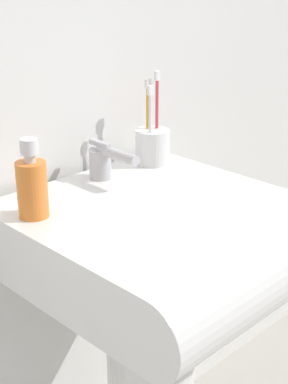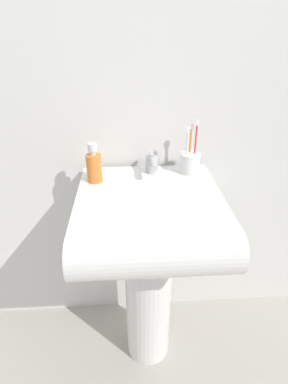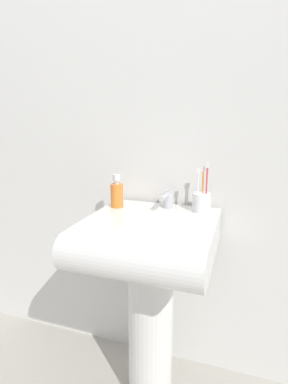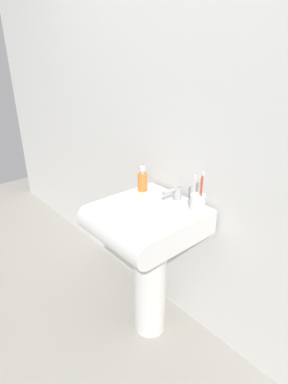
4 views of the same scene
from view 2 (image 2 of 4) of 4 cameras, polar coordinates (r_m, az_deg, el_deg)
name	(u,v)px [view 2 (image 2 of 4)]	position (r m, az deg, el deg)	size (l,w,h in m)	color
ground_plane	(148,346)	(1.58, 0.72, -27.24)	(6.00, 6.00, 0.00)	#ADA89E
wall_back	(144,63)	(1.15, 0.02, 23.38)	(5.00, 0.05, 2.40)	silver
sink_pedestal	(148,294)	(1.31, 0.82, -18.85)	(0.19, 0.19, 0.69)	white
sink_basin	(150,219)	(1.00, 1.20, -5.10)	(0.49, 0.52, 0.13)	white
faucet	(152,164)	(1.13, 1.53, 5.43)	(0.05, 0.13, 0.08)	#B7B7BC
toothbrush_cup	(190,162)	(1.15, 8.71, 5.72)	(0.08, 0.08, 0.20)	white
soap_bottle	(94,166)	(1.08, -9.50, 4.87)	(0.05, 0.05, 0.14)	orange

